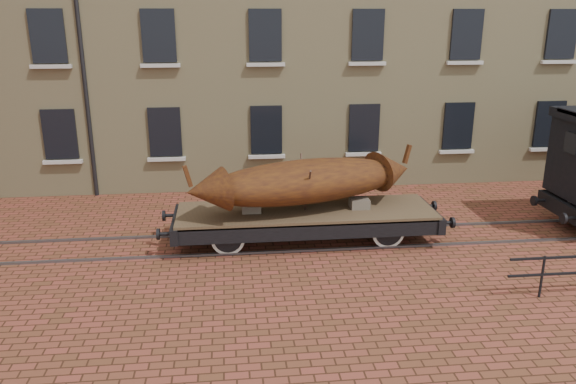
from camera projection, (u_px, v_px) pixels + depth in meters
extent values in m
plane|color=brown|center=(368.00, 238.00, 15.90)|extent=(90.00, 90.00, 0.00)
cube|color=black|center=(60.00, 134.00, 18.96)|extent=(1.10, 0.12, 1.70)
cube|color=beige|center=(63.00, 162.00, 19.19)|extent=(1.30, 0.18, 0.12)
cube|color=black|center=(165.00, 132.00, 19.32)|extent=(1.10, 0.12, 1.70)
cube|color=beige|center=(167.00, 159.00, 19.55)|extent=(1.30, 0.18, 0.12)
cube|color=black|center=(266.00, 130.00, 19.68)|extent=(1.10, 0.12, 1.70)
cube|color=beige|center=(267.00, 156.00, 19.91)|extent=(1.30, 0.18, 0.12)
cube|color=black|center=(364.00, 128.00, 20.04)|extent=(1.10, 0.12, 1.70)
cube|color=beige|center=(363.00, 154.00, 20.27)|extent=(1.30, 0.18, 0.12)
cube|color=black|center=(458.00, 126.00, 20.40)|extent=(1.10, 0.12, 1.70)
cube|color=beige|center=(456.00, 152.00, 20.63)|extent=(1.30, 0.18, 0.12)
cube|color=black|center=(549.00, 124.00, 20.76)|extent=(1.10, 0.12, 1.70)
cube|color=beige|center=(546.00, 149.00, 20.99)|extent=(1.30, 0.18, 0.12)
cube|color=black|center=(48.00, 36.00, 18.00)|extent=(1.10, 0.12, 1.70)
cube|color=beige|center=(51.00, 66.00, 18.23)|extent=(1.30, 0.18, 0.12)
cube|color=black|center=(159.00, 36.00, 18.36)|extent=(1.10, 0.12, 1.70)
cube|color=beige|center=(160.00, 65.00, 18.59)|extent=(1.30, 0.18, 0.12)
cube|color=black|center=(265.00, 35.00, 18.72)|extent=(1.10, 0.12, 1.70)
cube|color=beige|center=(266.00, 64.00, 18.95)|extent=(1.30, 0.18, 0.12)
cube|color=black|center=(368.00, 35.00, 19.08)|extent=(1.10, 0.12, 1.70)
cube|color=beige|center=(367.00, 64.00, 19.31)|extent=(1.30, 0.18, 0.12)
cube|color=black|center=(467.00, 35.00, 19.44)|extent=(1.10, 0.12, 1.70)
cube|color=beige|center=(465.00, 63.00, 19.67)|extent=(1.30, 0.18, 0.12)
cube|color=black|center=(562.00, 34.00, 19.80)|extent=(1.10, 0.12, 1.70)
cube|color=beige|center=(559.00, 62.00, 20.03)|extent=(1.30, 0.18, 0.12)
cube|color=#59595E|center=(374.00, 247.00, 15.21)|extent=(30.00, 0.08, 0.06)
cube|color=#59595E|center=(362.00, 228.00, 16.58)|extent=(30.00, 0.08, 0.06)
cylinder|color=black|center=(542.00, 277.00, 12.46)|extent=(0.06, 0.06, 1.00)
cube|color=brown|center=(306.00, 211.00, 15.46)|extent=(7.03, 2.06, 0.11)
cube|color=black|center=(311.00, 232.00, 14.62)|extent=(7.03, 0.15, 0.42)
cube|color=black|center=(301.00, 208.00, 16.43)|extent=(7.03, 0.15, 0.42)
cube|color=black|center=(177.00, 224.00, 15.16)|extent=(0.21, 2.16, 0.42)
cylinder|color=black|center=(165.00, 234.00, 14.47)|extent=(0.33, 0.09, 0.09)
cylinder|color=black|center=(158.00, 234.00, 14.45)|extent=(0.08, 0.30, 0.30)
cylinder|color=black|center=(170.00, 215.00, 15.80)|extent=(0.33, 0.09, 0.09)
cylinder|color=black|center=(164.00, 216.00, 15.79)|extent=(0.08, 0.30, 0.30)
cube|color=black|center=(429.00, 214.00, 15.88)|extent=(0.21, 2.16, 0.42)
cylinder|color=black|center=(447.00, 223.00, 15.25)|extent=(0.33, 0.09, 0.09)
cylinder|color=black|center=(452.00, 223.00, 15.26)|extent=(0.08, 0.30, 0.30)
cylinder|color=black|center=(429.00, 206.00, 16.58)|extent=(0.33, 0.09, 0.09)
cylinder|color=black|center=(434.00, 206.00, 16.59)|extent=(0.08, 0.30, 0.30)
cylinder|color=black|center=(228.00, 229.00, 15.36)|extent=(0.09, 1.78, 0.09)
cylinder|color=silver|center=(228.00, 239.00, 14.68)|extent=(0.90, 0.07, 0.90)
cylinder|color=black|center=(228.00, 239.00, 14.68)|extent=(0.74, 0.09, 0.74)
cube|color=black|center=(228.00, 233.00, 14.51)|extent=(0.84, 0.08, 0.09)
cylinder|color=silver|center=(228.00, 220.00, 16.05)|extent=(0.90, 0.07, 0.90)
cylinder|color=black|center=(228.00, 220.00, 16.05)|extent=(0.74, 0.09, 0.74)
cube|color=black|center=(227.00, 211.00, 16.09)|extent=(0.84, 0.08, 0.09)
cylinder|color=black|center=(381.00, 223.00, 15.81)|extent=(0.09, 1.78, 0.09)
cylinder|color=silver|center=(388.00, 232.00, 15.12)|extent=(0.90, 0.07, 0.90)
cylinder|color=black|center=(388.00, 232.00, 15.12)|extent=(0.74, 0.09, 0.74)
cube|color=black|center=(390.00, 226.00, 14.95)|extent=(0.84, 0.08, 0.09)
cylinder|color=silver|center=(375.00, 214.00, 16.49)|extent=(0.90, 0.07, 0.90)
cylinder|color=black|center=(375.00, 214.00, 16.49)|extent=(0.74, 0.09, 0.74)
cube|color=black|center=(374.00, 206.00, 16.53)|extent=(0.84, 0.08, 0.09)
cube|color=black|center=(306.00, 224.00, 15.57)|extent=(3.75, 0.06, 0.06)
cube|color=#6E5F4C|center=(251.00, 207.00, 15.24)|extent=(0.52, 0.47, 0.26)
cube|color=#6E5F4C|center=(359.00, 203.00, 15.55)|extent=(0.52, 0.47, 0.26)
ellipsoid|color=#5A2F0E|center=(305.00, 181.00, 15.19)|extent=(6.05, 3.25, 1.16)
cone|color=#5A2F0E|center=(206.00, 191.00, 14.22)|extent=(1.25, 1.32, 1.10)
cube|color=#5A2F0E|center=(188.00, 176.00, 13.94)|extent=(0.25, 0.18, 0.56)
cone|color=#5A2F0E|center=(393.00, 170.00, 16.13)|extent=(1.25, 1.32, 1.10)
cube|color=#5A2F0E|center=(407.00, 154.00, 16.16)|extent=(0.25, 0.18, 0.56)
cylinder|color=#473328|center=(308.00, 191.00, 14.79)|extent=(0.05, 0.99, 1.38)
cylinder|color=#473328|center=(303.00, 181.00, 15.68)|extent=(0.05, 0.99, 1.38)
cube|color=black|center=(562.00, 209.00, 16.29)|extent=(0.21, 2.33, 0.44)
cylinder|color=black|center=(563.00, 218.00, 15.51)|extent=(0.08, 0.31, 0.31)
cylinder|color=black|center=(534.00, 201.00, 16.98)|extent=(0.08, 0.31, 0.31)
cube|color=black|center=(572.00, 143.00, 15.70)|extent=(0.08, 0.58, 0.58)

